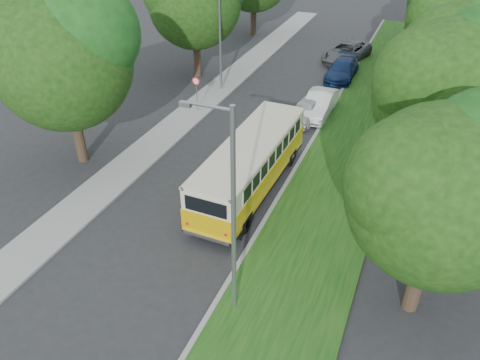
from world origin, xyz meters
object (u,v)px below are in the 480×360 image
at_px(car_white, 319,104).
at_px(vintage_bus, 251,166).
at_px(car_blue, 342,70).
at_px(car_silver, 306,110).
at_px(car_grey, 347,52).
at_px(lamppost_near, 231,212).
at_px(lamppost_far, 219,33).

bearing_deg(car_white, vintage_bus, -94.87).
height_order(car_white, car_blue, car_white).
distance_m(car_silver, car_blue, 8.08).
bearing_deg(car_grey, lamppost_near, -73.00).
height_order(car_silver, car_white, car_white).
xyz_separation_m(lamppost_far, car_grey, (7.18, 9.78, -3.35)).
relative_size(vintage_bus, car_silver, 2.37).
relative_size(lamppost_near, vintage_bus, 0.85).
bearing_deg(car_grey, car_white, -73.84).
bearing_deg(car_grey, car_blue, -69.37).
bearing_deg(vintage_bus, car_grey, 90.34).
xyz_separation_m(lamppost_near, car_white, (-1.21, 17.08, -3.62)).
relative_size(car_blue, car_grey, 0.87).
bearing_deg(car_blue, lamppost_near, -87.25).
height_order(lamppost_near, car_silver, lamppost_near).
bearing_deg(lamppost_far, car_silver, -18.80).
distance_m(vintage_bus, car_blue, 16.90).
xyz_separation_m(lamppost_near, car_grey, (-1.72, 28.28, -3.60)).
bearing_deg(car_white, lamppost_far, 170.14).
xyz_separation_m(lamppost_near, car_blue, (-1.21, 24.14, -3.67)).
relative_size(lamppost_near, car_blue, 1.66).
relative_size(car_white, car_grey, 0.82).
height_order(lamppost_near, lamppost_far, lamppost_near).
height_order(lamppost_far, car_blue, lamppost_far).
bearing_deg(car_silver, vintage_bus, -85.55).
distance_m(vintage_bus, car_white, 9.86).
bearing_deg(car_silver, car_blue, 92.51).
xyz_separation_m(lamppost_far, car_silver, (7.11, -2.42, -3.43)).
bearing_deg(car_blue, car_white, -90.11).
xyz_separation_m(lamppost_near, vintage_bus, (-2.14, 7.28, -2.96)).
bearing_deg(car_white, lamppost_near, -85.38).
bearing_deg(car_silver, car_grey, 96.36).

